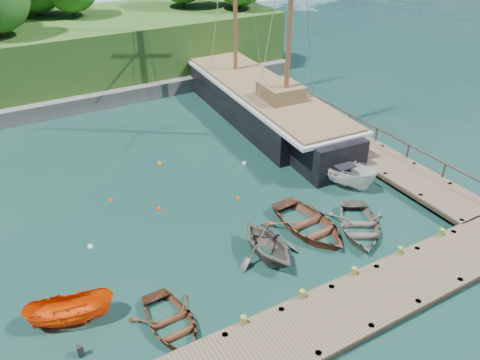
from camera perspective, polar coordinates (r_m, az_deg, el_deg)
The scene contains 21 objects.
ground at distance 25.57m, azimuth 2.49°, elevation -7.21°, with size 160.00×160.00×0.00m, color #13322E.
dock_near at distance 22.61m, azimuth 15.98°, elevation -13.48°, with size 20.00×3.20×1.10m.
dock_east at distance 36.13m, azimuth 12.26°, elevation 5.23°, with size 3.20×24.00×1.10m.
bollard_0 at distance 20.92m, azimuth 0.41°, elevation -18.24°, with size 0.26×0.26×0.45m, color olive.
bollard_1 at distance 22.08m, azimuth 7.42°, elevation -15.16°, with size 0.26×0.26×0.45m, color olive.
bollard_2 at distance 23.57m, azimuth 13.45°, elevation -12.26°, with size 0.26×0.26×0.45m, color olive.
bollard_3 at distance 25.33m, azimuth 18.61°, elevation -9.62°, with size 0.26×0.26×0.45m, color olive.
bollard_4 at distance 27.30m, azimuth 22.99°, elevation -7.28°, with size 0.26×0.26×0.45m, color olive.
rowboat_0 at distance 21.34m, azimuth -8.35°, elevation -17.39°, with size 2.87×4.02×0.83m, color #54301B.
rowboat_1 at distance 24.46m, azimuth 3.26°, elevation -9.33°, with size 3.45×3.99×2.10m, color #60584E.
rowboat_2 at distance 26.41m, azimuth 8.34°, elevation -6.13°, with size 3.70×5.18×1.07m, color brown.
rowboat_3 at distance 26.92m, azimuth 14.24°, elevation -6.05°, with size 3.34×4.67×0.97m, color #62594F.
motorboat_orange at distance 22.59m, azimuth -19.69°, elevation -15.92°, with size 1.44×3.82×1.47m, color #EF4802.
cabin_boat_white at distance 30.98m, azimuth 11.98°, elevation -0.34°, with size 1.84×4.90×1.89m, color silver.
schooner at distance 39.22m, azimuth 2.22°, elevation 9.33°, with size 6.84×29.62×22.07m.
mooring_buoy_0 at distance 26.25m, azimuth -17.78°, elevation -7.80°, with size 0.32×0.32×0.32m, color white.
mooring_buoy_1 at distance 28.22m, azimuth -9.84°, elevation -3.53°, with size 0.28×0.28×0.28m, color #E33904.
mooring_buoy_2 at distance 28.74m, azimuth -0.31°, elevation -2.30°, with size 0.27×0.27×0.27m, color #DD3D00.
mooring_buoy_3 at distance 32.45m, azimuth 0.55°, elevation 1.97°, with size 0.35×0.35×0.35m, color silver.
mooring_buoy_4 at distance 29.62m, azimuth -15.46°, elevation -2.45°, with size 0.30×0.30×0.30m, color #E7400F.
mooring_buoy_5 at distance 32.91m, azimuth -9.77°, elevation 1.92°, with size 0.33×0.33×0.33m, color #E16900.
Camera 1 is at (-10.82, -16.81, 15.94)m, focal length 35.00 mm.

